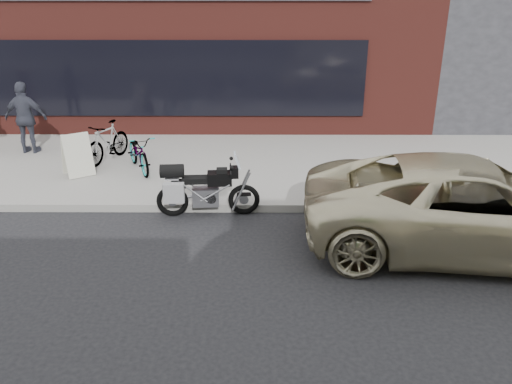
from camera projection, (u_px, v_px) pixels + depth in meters
ground at (245, 357)px, 5.63m from camera, size 120.00×120.00×0.00m
near_sidewalk at (252, 159)px, 12.11m from camera, size 44.00×6.00×0.15m
storefront at (199, 41)px, 17.80m from camera, size 14.00×10.07×4.50m
motorcycle at (201, 189)px, 9.04m from camera, size 1.90×0.69×1.20m
minivan at (474, 207)px, 7.76m from camera, size 5.52×3.04×1.46m
bicycle_front at (139, 152)px, 11.00m from camera, size 1.20×1.66×0.83m
bicycle_rear at (108, 142)px, 11.59m from camera, size 0.97×1.60×0.93m
sandwich_sign at (77, 154)px, 10.72m from camera, size 0.77×0.76×0.91m
cafe_patron_right at (26, 118)px, 12.08m from camera, size 1.04×0.48×1.74m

